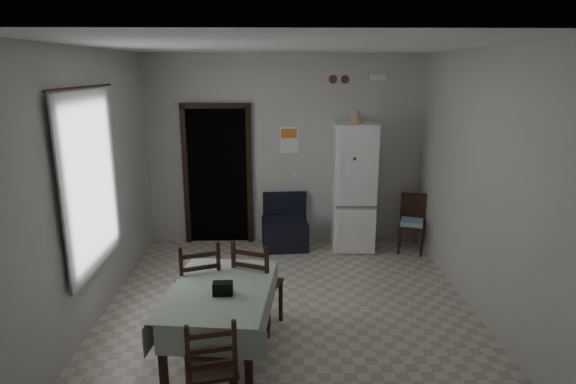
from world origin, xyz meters
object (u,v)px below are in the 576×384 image
(dining_chair_near_head, at_px, (211,366))
(dining_chair_far_right, at_px, (258,283))
(navy_seat, at_px, (285,222))
(corner_chair, at_px, (412,224))
(dining_chair_far_left, at_px, (198,285))
(dining_table, at_px, (221,323))
(fridge, at_px, (353,187))

(dining_chair_near_head, bearing_deg, dining_chair_far_right, -114.87)
(navy_seat, relative_size, corner_chair, 0.94)
(dining_chair_far_left, bearing_deg, dining_table, 99.58)
(fridge, distance_m, navy_seat, 1.17)
(dining_table, relative_size, dining_chair_near_head, 1.51)
(navy_seat, distance_m, corner_chair, 1.90)
(dining_chair_near_head, bearing_deg, fridge, -126.32)
(dining_chair_far_right, height_order, dining_chair_near_head, dining_chair_far_right)
(dining_table, relative_size, dining_chair_far_left, 1.38)
(navy_seat, distance_m, dining_chair_far_right, 2.35)
(dining_table, height_order, dining_chair_far_right, dining_chair_far_right)
(navy_seat, height_order, dining_table, navy_seat)
(dining_table, bearing_deg, dining_chair_far_right, 66.59)
(navy_seat, distance_m, dining_chair_near_head, 3.76)
(navy_seat, relative_size, dining_chair_far_right, 0.81)
(navy_seat, xyz_separation_m, dining_table, (-0.64, -2.90, -0.05))
(fridge, relative_size, dining_chair_far_right, 1.92)
(dining_chair_far_right, xyz_separation_m, dining_chair_near_head, (-0.31, -1.38, -0.04))
(navy_seat, bearing_deg, dining_chair_far_right, -102.56)
(corner_chair, distance_m, dining_chair_near_head, 4.30)
(fridge, relative_size, dining_table, 1.38)
(dining_table, xyz_separation_m, dining_chair_near_head, (0.02, -0.81, 0.10))
(fridge, height_order, dining_chair_far_right, fridge)
(navy_seat, height_order, corner_chair, corner_chair)
(dining_chair_far_left, bearing_deg, navy_seat, -131.41)
(dining_chair_far_right, bearing_deg, corner_chair, -114.20)
(fridge, height_order, navy_seat, fridge)
(fridge, distance_m, dining_chair_far_left, 3.12)
(navy_seat, distance_m, dining_chair_far_left, 2.56)
(dining_chair_far_left, bearing_deg, corner_chair, -162.50)
(fridge, distance_m, dining_chair_near_head, 4.10)
(corner_chair, relative_size, dining_table, 0.63)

